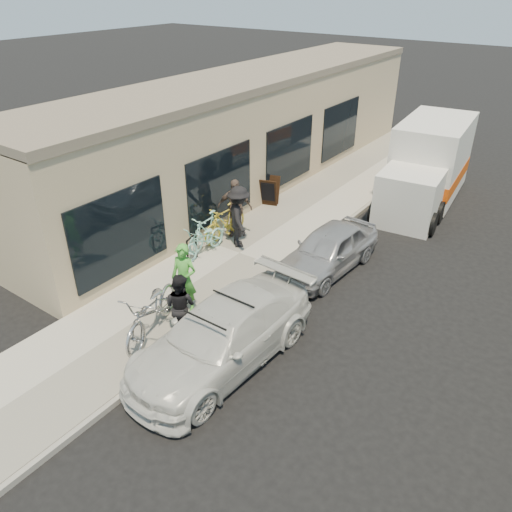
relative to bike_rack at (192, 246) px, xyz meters
The scene contains 17 objects.
ground 3.43m from the bike_rack, 33.39° to the right, with size 120.00×120.00×0.00m, color black.
sidewalk 1.51m from the bike_rack, 54.41° to the left, with size 3.00×34.00×0.15m, color #A7A296.
curb 2.69m from the bike_rack, 25.76° to the left, with size 0.12×34.00×0.13m, color gray.
storefront 6.76m from the bike_rack, 111.56° to the left, with size 3.60×20.00×4.22m.
bike_rack is the anchor object (origin of this frame).
sandwich_board 4.61m from the bike_rack, 95.89° to the left, with size 0.75×0.76×0.99m.
sedan_white 4.23m from the bike_rack, 39.05° to the right, with size 2.20×4.84×1.41m.
sedan_silver 3.84m from the bike_rack, 32.64° to the left, with size 1.48×3.67×1.25m, color #A9A8AE.
moving_truck 9.32m from the bike_rack, 66.72° to the left, with size 2.73×5.94×2.83m.
tandem_bike 3.35m from the bike_rack, 62.89° to the right, with size 0.82×2.35×1.24m, color #A8A8AB.
woman_rider 2.43m from the bike_rack, 51.43° to the right, with size 0.65×0.43×1.78m, color green.
man_standing 3.35m from the bike_rack, 51.80° to the right, with size 0.76×0.59×1.56m, color black.
cruiser_bike_a 0.95m from the bike_rack, 102.72° to the left, with size 0.50×1.76×1.06m, color #97E2D7.
cruiser_bike_b 0.48m from the bike_rack, 85.79° to the left, with size 0.62×1.78×0.94m, color #97E2D7.
cruiser_bike_c 1.64m from the bike_rack, 93.83° to the left, with size 0.52×1.84×1.11m, color gold.
bystander_a 1.69m from the bike_rack, 71.56° to the left, with size 1.21×0.70×1.88m, color black.
bystander_b 2.08m from the bike_rack, 90.57° to the left, with size 1.08×0.45×1.84m, color brown.
Camera 1 is at (5.89, -7.13, 7.33)m, focal length 35.00 mm.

